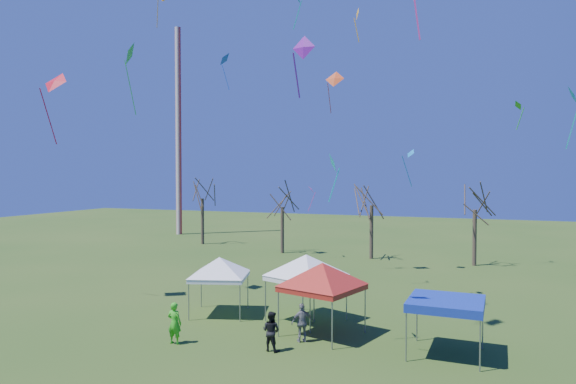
% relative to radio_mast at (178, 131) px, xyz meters
% --- Properties ---
extents(ground, '(140.00, 140.00, 0.00)m').
position_rel_radio_mast_xyz_m(ground, '(28.00, -34.00, -12.50)').
color(ground, '#2A4B18').
rests_on(ground, ground).
extents(radio_mast, '(0.70, 0.70, 25.00)m').
position_rel_radio_mast_xyz_m(radio_mast, '(0.00, 0.00, 0.00)').
color(radio_mast, silver).
rests_on(radio_mast, ground).
extents(tree_0, '(3.83, 3.83, 8.44)m').
position_rel_radio_mast_xyz_m(tree_0, '(7.15, -6.62, -6.01)').
color(tree_0, '#3D2D21').
rests_on(tree_0, ground).
extents(tree_1, '(3.42, 3.42, 7.54)m').
position_rel_radio_mast_xyz_m(tree_1, '(17.23, -9.35, -6.71)').
color(tree_1, '#3D2D21').
rests_on(tree_1, ground).
extents(tree_2, '(3.71, 3.71, 8.18)m').
position_rel_radio_mast_xyz_m(tree_2, '(25.63, -9.62, -6.21)').
color(tree_2, '#3D2D21').
rests_on(tree_2, ground).
extents(tree_3, '(3.59, 3.59, 7.91)m').
position_rel_radio_mast_xyz_m(tree_3, '(34.03, -9.96, -6.42)').
color(tree_3, '#3D2D21').
rests_on(tree_3, ground).
extents(tent_white_west, '(3.76, 3.76, 3.46)m').
position_rel_radio_mast_xyz_m(tent_white_west, '(21.81, -29.90, -9.71)').
color(tent_white_west, gray).
rests_on(tent_white_west, ground).
extents(tent_white_mid, '(4.06, 4.06, 3.84)m').
position_rel_radio_mast_xyz_m(tent_white_mid, '(26.44, -29.44, -9.40)').
color(tent_white_mid, gray).
rests_on(tent_white_mid, ground).
extents(tent_red, '(4.15, 4.15, 3.81)m').
position_rel_radio_mast_xyz_m(tent_red, '(27.85, -31.30, -9.43)').
color(tent_red, gray).
rests_on(tent_red, ground).
extents(tent_blue, '(2.99, 2.99, 2.28)m').
position_rel_radio_mast_xyz_m(tent_blue, '(33.30, -32.03, -10.40)').
color(tent_blue, gray).
rests_on(tent_blue, ground).
extents(person_dark, '(0.89, 0.74, 1.65)m').
position_rel_radio_mast_xyz_m(person_dark, '(26.50, -34.10, -11.67)').
color(person_dark, black).
rests_on(person_dark, ground).
extents(person_green, '(0.66, 0.44, 1.81)m').
position_rel_radio_mast_xyz_m(person_green, '(22.25, -34.76, -11.60)').
color(person_green, green).
rests_on(person_green, ground).
extents(person_grey, '(1.04, 0.92, 1.69)m').
position_rel_radio_mast_xyz_m(person_grey, '(27.33, -32.57, -11.65)').
color(person_grey, slate).
rests_on(person_grey, ground).
extents(kite_22, '(1.13, 1.14, 2.88)m').
position_rel_radio_mast_xyz_m(kite_22, '(29.47, -14.18, -3.70)').
color(kite_22, '#137DD0').
rests_on(kite_22, ground).
extents(kite_14, '(1.64, 1.18, 4.11)m').
position_rel_radio_mast_xyz_m(kite_14, '(12.14, -31.15, -0.03)').
color(kite_14, red).
rests_on(kite_14, ground).
extents(kite_18, '(0.43, 0.73, 1.88)m').
position_rel_radio_mast_xyz_m(kite_18, '(27.99, -25.34, 3.63)').
color(kite_18, '#FFAB0D').
rests_on(kite_18, ground).
extents(kite_19, '(0.75, 0.89, 2.06)m').
position_rel_radio_mast_xyz_m(kite_19, '(36.84, -14.74, -0.49)').
color(kite_19, '#239917').
rests_on(kite_19, ground).
extents(kite_27, '(0.92, 0.61, 2.26)m').
position_rel_radio_mast_xyz_m(kite_27, '(28.37, -35.46, -0.54)').
color(kite_27, purple).
rests_on(kite_27, ground).
extents(kite_1, '(0.73, 1.00, 2.11)m').
position_rel_radio_mast_xyz_m(kite_1, '(28.71, -32.52, -4.71)').
color(kite_1, '#0ECAD4').
rests_on(kite_1, ground).
extents(kite_2, '(1.13, 1.46, 3.20)m').
position_rel_radio_mast_xyz_m(kite_2, '(13.57, -13.74, 4.77)').
color(kite_2, blue).
rests_on(kite_2, ground).
extents(kite_11, '(1.44, 0.86, 3.08)m').
position_rel_radio_mast_xyz_m(kite_11, '(24.48, -17.39, 1.72)').
color(kite_11, red).
rests_on(kite_11, ground).
extents(kite_17, '(0.58, 0.99, 2.96)m').
position_rel_radio_mast_xyz_m(kite_17, '(38.45, -26.74, -1.58)').
color(kite_17, '#0BAB9B').
rests_on(kite_17, ground).
extents(kite_8, '(1.24, 1.57, 4.30)m').
position_rel_radio_mast_xyz_m(kite_8, '(15.00, -28.33, 1.93)').
color(kite_8, green).
rests_on(kite_8, ground).
extents(kite_13, '(0.93, 1.08, 2.28)m').
position_rel_radio_mast_xyz_m(kite_13, '(20.68, -11.18, -6.55)').
color(kite_13, '#F436B5').
rests_on(kite_13, ground).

